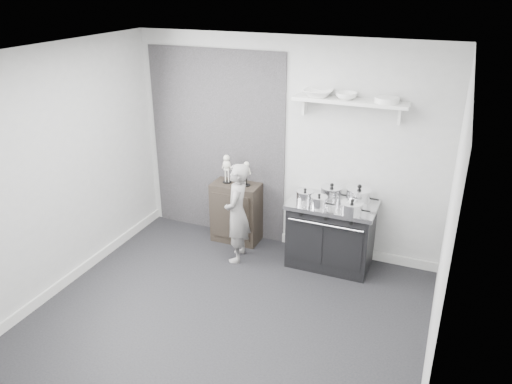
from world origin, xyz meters
TOP-DOWN VIEW (x-y plane):
  - ground at (0.00, 0.00)m, footprint 4.00×4.00m
  - room_shell at (-0.09, 0.15)m, footprint 4.02×3.62m
  - wall_shelf at (0.80, 1.68)m, footprint 1.30×0.26m
  - stove at (0.73, 1.48)m, footprint 1.04×0.65m
  - side_cabinet at (-0.60, 1.61)m, footprint 0.63×0.37m
  - child at (-0.38, 1.15)m, footprint 0.39×0.51m
  - pot_front_left at (0.41, 1.38)m, footprint 0.29×0.21m
  - pot_back_left at (0.68, 1.59)m, footprint 0.35×0.27m
  - pot_back_right at (1.01, 1.56)m, footprint 0.38×0.30m
  - pot_front_right at (0.99, 1.27)m, footprint 0.34×0.25m
  - pot_front_center at (0.60, 1.30)m, footprint 0.29×0.20m
  - skeleton_full at (-0.73, 1.61)m, footprint 0.12×0.08m
  - skeleton_torso at (-0.45, 1.61)m, footprint 0.11×0.07m
  - bowl_large at (0.43, 1.67)m, footprint 0.34×0.34m
  - bowl_small at (0.75, 1.67)m, footprint 0.24×0.24m
  - plate_stack at (1.20, 1.67)m, footprint 0.27×0.27m

SIDE VIEW (x-z plane):
  - ground at x=0.00m, z-range 0.00..0.00m
  - side_cabinet at x=-0.60m, z-range 0.00..0.82m
  - stove at x=0.73m, z-range 0.00..0.84m
  - child at x=-0.38m, z-range 0.00..1.28m
  - pot_front_center at x=0.60m, z-range 0.82..0.99m
  - pot_front_right at x=0.99m, z-range 0.81..0.99m
  - pot_front_left at x=0.41m, z-range 0.82..0.99m
  - pot_back_left at x=0.68m, z-range 0.81..1.01m
  - pot_back_right at x=1.01m, z-range 0.81..1.06m
  - skeleton_torso at x=-0.45m, z-range 0.82..1.20m
  - skeleton_full at x=-0.73m, z-range 0.82..1.26m
  - room_shell at x=-0.09m, z-range 0.28..2.99m
  - wall_shelf at x=0.80m, z-range 1.89..2.13m
  - plate_stack at x=1.20m, z-range 2.04..2.10m
  - bowl_small at x=0.75m, z-range 2.04..2.12m
  - bowl_large at x=0.43m, z-range 2.04..2.12m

